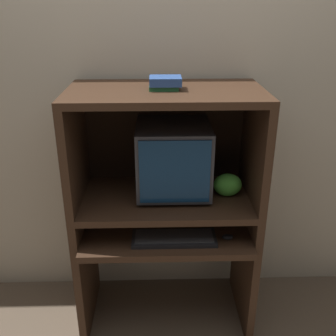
{
  "coord_description": "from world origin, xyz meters",
  "views": [
    {
      "loc": [
        -0.04,
        -1.63,
        1.8
      ],
      "look_at": [
        0.01,
        0.26,
        0.97
      ],
      "focal_mm": 42.0,
      "sensor_mm": 36.0,
      "label": 1
    }
  ],
  "objects": [
    {
      "name": "wall_back",
      "position": [
        0.0,
        0.59,
        1.3
      ],
      "size": [
        6.0,
        0.06,
        2.6
      ],
      "color": "#B2A893",
      "rests_on": "ground_plane"
    },
    {
      "name": "desk_base",
      "position": [
        0.0,
        0.22,
        0.4
      ],
      "size": [
        0.97,
        0.57,
        0.64
      ],
      "color": "#382316",
      "rests_on": "ground_plane"
    },
    {
      "name": "book_stack",
      "position": [
        -0.0,
        0.26,
        1.42
      ],
      "size": [
        0.15,
        0.12,
        0.06
      ],
      "color": "#236638",
      "rests_on": "hutch_upper"
    },
    {
      "name": "hutch_upper",
      "position": [
        0.0,
        0.3,
        1.2
      ],
      "size": [
        0.97,
        0.53,
        0.58
      ],
      "color": "#382316",
      "rests_on": "desk_monitor_shelf"
    },
    {
      "name": "keyboard",
      "position": [
        0.04,
        0.09,
        0.65
      ],
      "size": [
        0.44,
        0.16,
        0.03
      ],
      "color": "black",
      "rests_on": "desk_base"
    },
    {
      "name": "crt_monitor",
      "position": [
        0.04,
        0.31,
        1.01
      ],
      "size": [
        0.39,
        0.39,
        0.39
      ],
      "color": "#333338",
      "rests_on": "desk_monitor_shelf"
    },
    {
      "name": "mouse",
      "position": [
        0.32,
        0.09,
        0.65
      ],
      "size": [
        0.06,
        0.04,
        0.03
      ],
      "color": "black",
      "rests_on": "desk_base"
    },
    {
      "name": "snack_bag",
      "position": [
        0.33,
        0.26,
        0.87
      ],
      "size": [
        0.15,
        0.11,
        0.12
      ],
      "color": "green",
      "rests_on": "desk_monitor_shelf"
    },
    {
      "name": "desk_monitor_shelf",
      "position": [
        0.0,
        0.26,
        0.77
      ],
      "size": [
        0.97,
        0.53,
        0.17
      ],
      "color": "#382316",
      "rests_on": "desk_base"
    }
  ]
}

